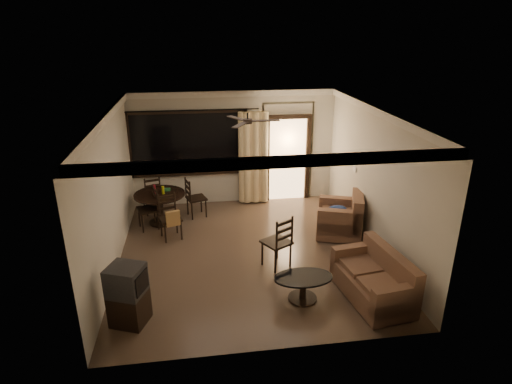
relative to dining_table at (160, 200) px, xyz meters
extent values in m
plane|color=#7F6651|center=(1.79, -1.69, -0.56)|extent=(5.50, 5.50, 0.00)
plane|color=beige|center=(1.79, 1.06, 0.84)|extent=(5.00, 0.00, 5.00)
plane|color=beige|center=(1.79, -4.44, 0.84)|extent=(5.00, 0.00, 5.00)
plane|color=beige|center=(-0.71, -1.69, 0.84)|extent=(0.00, 5.50, 5.50)
plane|color=beige|center=(4.29, -1.69, 0.84)|extent=(0.00, 5.50, 5.50)
plane|color=white|center=(1.79, -1.69, 2.24)|extent=(5.50, 5.50, 0.00)
cube|color=black|center=(0.69, 1.03, 1.01)|extent=(2.70, 0.04, 1.45)
cylinder|color=black|center=(0.79, 0.94, 1.82)|extent=(3.20, 0.03, 0.03)
cube|color=#FFC684|center=(3.14, 1.01, 0.49)|extent=(0.91, 0.03, 2.08)
cube|color=white|center=(4.28, -0.64, 0.74)|extent=(0.02, 0.18, 0.12)
cylinder|color=black|center=(1.79, -1.69, 2.18)|extent=(0.03, 0.03, 0.12)
cylinder|color=black|center=(1.79, -1.69, 2.09)|extent=(0.16, 0.16, 0.08)
cylinder|color=black|center=(0.00, 0.00, 0.13)|extent=(1.14, 1.14, 0.04)
cylinder|color=black|center=(0.00, 0.00, -0.21)|extent=(0.11, 0.11, 0.66)
cylinder|color=black|center=(0.00, 0.00, -0.55)|extent=(0.57, 0.57, 0.03)
cylinder|color=maroon|center=(-0.11, 0.01, 0.26)|extent=(0.06, 0.06, 0.22)
cylinder|color=gold|center=(0.09, -0.02, 0.24)|extent=(0.06, 0.06, 0.18)
cube|color=#22743B|center=(0.16, 0.17, 0.18)|extent=(0.14, 0.10, 0.05)
cube|color=black|center=(-0.26, -0.26, -0.11)|extent=(0.53, 0.53, 0.04)
cube|color=black|center=(0.81, 0.25, -0.11)|extent=(0.53, 0.53, 0.04)
cube|color=black|center=(0.25, -0.81, -0.11)|extent=(0.53, 0.53, 0.04)
cube|color=tan|center=(0.32, -1.03, -0.01)|extent=(0.29, 0.16, 0.32)
cube|color=black|center=(-0.24, 0.61, -0.11)|extent=(0.53, 0.53, 0.04)
cube|color=black|center=(-0.26, -3.54, -0.31)|extent=(0.63, 0.61, 0.51)
cube|color=black|center=(-0.26, -3.54, 0.18)|extent=(0.63, 0.61, 0.46)
cube|color=black|center=(-0.02, -3.63, 0.18)|extent=(0.15, 0.35, 0.31)
cube|color=#4A2C22|center=(3.61, -3.47, -0.36)|extent=(1.00, 1.60, 0.38)
cube|color=#4A2C22|center=(3.92, -3.43, -0.04)|extent=(0.39, 1.52, 0.61)
cube|color=#4A2C22|center=(3.70, -4.13, -0.17)|extent=(0.82, 0.28, 0.47)
cube|color=#4A2C22|center=(3.52, -2.81, -0.17)|extent=(0.82, 0.28, 0.47)
cube|color=#4A2C22|center=(3.57, -3.48, -0.14)|extent=(0.74, 1.38, 0.11)
cube|color=#4A2C22|center=(3.82, -1.17, -0.33)|extent=(1.16, 1.16, 0.43)
cube|color=#4A2C22|center=(4.15, -1.28, 0.03)|extent=(0.50, 0.93, 0.70)
cube|color=#4A2C22|center=(3.70, -1.51, -0.11)|extent=(0.93, 0.48, 0.54)
cube|color=#4A2C22|center=(3.94, -0.83, -0.11)|extent=(0.93, 0.48, 0.54)
cube|color=#4A2C22|center=(3.77, -1.15, -0.08)|extent=(0.84, 0.87, 0.13)
ellipsoid|color=navy|center=(3.77, -1.15, 0.04)|extent=(0.39, 0.32, 0.11)
ellipsoid|color=black|center=(2.48, -3.34, -0.15)|extent=(0.97, 0.58, 0.03)
cylinder|color=black|center=(2.48, -3.34, -0.36)|extent=(0.11, 0.11, 0.39)
cylinder|color=black|center=(2.48, -3.34, -0.55)|extent=(0.48, 0.48, 0.03)
cube|color=black|center=(2.25, -2.24, -0.07)|extent=(0.63, 0.63, 0.04)
camera|label=1|loc=(0.86, -9.12, 3.67)|focal=30.00mm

